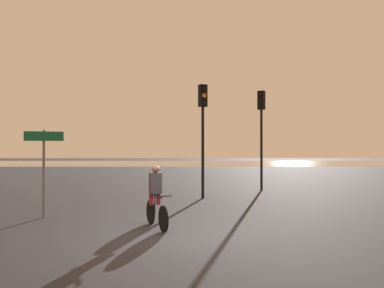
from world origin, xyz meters
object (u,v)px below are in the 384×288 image
Objects in this scene: direction_sign_post at (43,160)px; cyclist at (155,196)px; traffic_light_center at (202,120)px; traffic_light_far_right at (261,122)px.

cyclist is (3.45, -1.37, -0.88)m from direction_sign_post.
traffic_light_center is 2.86× the size of cyclist.
traffic_light_center reaches higher than cyclist.
traffic_light_far_right is 1.84× the size of direction_sign_post.
traffic_light_far_right is at bearing -160.57° from direction_sign_post.
traffic_light_far_right is 2.95× the size of cyclist.
cyclist is at bearing 51.98° from traffic_light_center.
traffic_light_center is 1.78× the size of direction_sign_post.
traffic_light_far_right is 3.99m from traffic_light_center.
traffic_light_center is at bearing -127.66° from cyclist.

